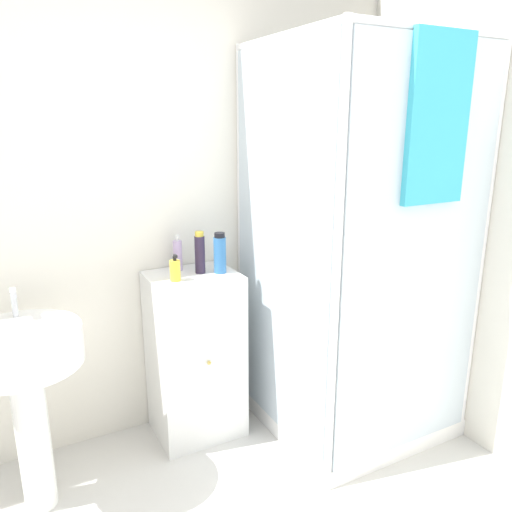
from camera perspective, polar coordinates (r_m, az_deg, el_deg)
wall_back at (r=2.55m, az=-18.14°, el=5.59°), size 6.40×0.06×2.50m
shower_enclosure at (r=2.71m, az=10.65°, el=-8.81°), size 0.91×0.94×2.02m
vanity_cabinet at (r=2.70m, az=-6.96°, el=-11.19°), size 0.45×0.39×0.89m
sink at (r=2.31m, az=-24.95°, el=-11.98°), size 0.48×0.48×0.96m
soap_dispenser at (r=2.43m, az=-9.23°, el=-1.61°), size 0.05×0.05×0.13m
shampoo_bottle_tall_black at (r=2.53m, az=-6.44°, el=0.35°), size 0.05×0.05×0.21m
shampoo_bottle_blue at (r=2.52m, az=-4.15°, el=0.29°), size 0.06×0.06×0.21m
lotion_bottle_white at (r=2.59m, az=-8.93°, el=0.09°), size 0.05×0.05×0.19m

